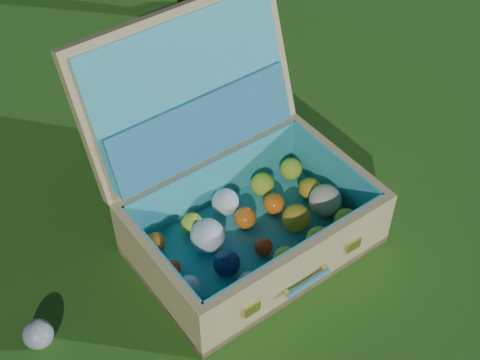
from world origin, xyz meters
name	(u,v)px	position (x,y,z in m)	size (l,w,h in m)	color
ground	(261,189)	(0.00, 0.00, 0.00)	(60.00, 60.00, 0.00)	#215114
stray_ball	(38,334)	(-0.62, -0.19, 0.03)	(0.06, 0.06, 0.06)	#4676B6
suitcase	(235,184)	(-0.11, -0.08, 0.14)	(0.60, 0.58, 0.49)	tan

